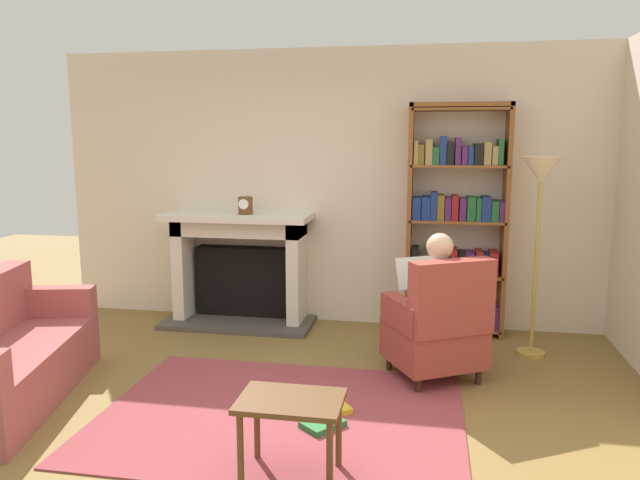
% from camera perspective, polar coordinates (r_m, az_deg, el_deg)
% --- Properties ---
extents(ground, '(14.00, 14.00, 0.00)m').
position_cam_1_polar(ground, '(3.94, -4.80, -18.13)').
color(ground, olive).
extents(back_wall, '(5.60, 0.10, 2.70)m').
position_cam_1_polar(back_wall, '(6.01, 1.38, 4.94)').
color(back_wall, beige).
rests_on(back_wall, ground).
extents(area_rug, '(2.40, 1.80, 0.01)m').
position_cam_1_polar(area_rug, '(4.20, -3.70, -16.21)').
color(area_rug, '#903B42').
rests_on(area_rug, ground).
extents(fireplace, '(1.48, 0.64, 1.11)m').
position_cam_1_polar(fireplace, '(6.09, -7.50, -2.34)').
color(fireplace, '#4C4742').
rests_on(fireplace, ground).
extents(mantel_clock, '(0.14, 0.14, 0.17)m').
position_cam_1_polar(mantel_clock, '(5.87, -7.07, 3.26)').
color(mantel_clock, brown).
rests_on(mantel_clock, fireplace).
extents(bookshelf, '(0.91, 0.32, 2.16)m').
position_cam_1_polar(bookshelf, '(5.76, 12.78, 1.41)').
color(bookshelf, brown).
rests_on(bookshelf, ground).
extents(armchair_reading, '(0.86, 0.85, 0.97)m').
position_cam_1_polar(armchair_reading, '(4.70, 11.14, -8.04)').
color(armchair_reading, '#331E14').
rests_on(armchair_reading, ground).
extents(seated_reader, '(0.53, 0.59, 1.14)m').
position_cam_1_polar(seated_reader, '(4.74, 10.50, -5.39)').
color(seated_reader, silver).
rests_on(seated_reader, ground).
extents(sofa_floral, '(1.08, 1.82, 0.85)m').
position_cam_1_polar(sofa_floral, '(4.81, -28.01, -9.88)').
color(sofa_floral, '#A55050').
rests_on(sofa_floral, ground).
extents(side_table, '(0.56, 0.39, 0.46)m').
position_cam_1_polar(side_table, '(3.36, -2.79, -15.90)').
color(side_table, brown).
rests_on(side_table, ground).
extents(scattered_books, '(0.32, 0.53, 0.04)m').
position_cam_1_polar(scattered_books, '(4.12, 0.60, -16.36)').
color(scattered_books, gold).
rests_on(scattered_books, area_rug).
extents(floor_lamp, '(0.32, 0.32, 1.69)m').
position_cam_1_polar(floor_lamp, '(5.28, 20.14, 4.62)').
color(floor_lamp, '#B7933F').
rests_on(floor_lamp, ground).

